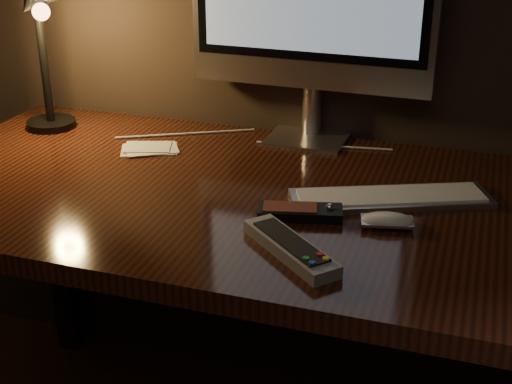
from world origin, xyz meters
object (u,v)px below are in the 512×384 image
(desk, at_px, (286,237))
(desk_lamp, at_px, (39,19))
(mouse, at_px, (387,222))
(media_remote, at_px, (300,212))
(tv_remote, at_px, (290,247))
(keyboard, at_px, (391,197))

(desk, distance_m, desk_lamp, 0.76)
(mouse, xyz_separation_m, media_remote, (-0.16, -0.01, 0.00))
(mouse, distance_m, tv_remote, 0.21)
(mouse, relative_size, desk_lamp, 0.23)
(keyboard, bearing_deg, media_remote, -163.45)
(mouse, height_order, desk_lamp, desk_lamp)
(tv_remote, xyz_separation_m, desk_lamp, (-0.72, 0.41, 0.26))
(desk, bearing_deg, media_remote, -65.71)
(media_remote, bearing_deg, tv_remote, -95.48)
(keyboard, height_order, desk_lamp, desk_lamp)
(desk_lamp, bearing_deg, keyboard, -6.48)
(mouse, relative_size, media_remote, 0.57)
(desk, relative_size, media_remote, 9.70)
(desk, xyz_separation_m, keyboard, (0.22, -0.03, 0.14))
(keyboard, relative_size, tv_remote, 1.92)
(media_remote, bearing_deg, desk_lamp, 145.10)
(mouse, xyz_separation_m, desk_lamp, (-0.86, 0.26, 0.27))
(tv_remote, bearing_deg, desk, 148.65)
(mouse, bearing_deg, media_remote, 172.05)
(mouse, distance_m, desk_lamp, 0.94)
(keyboard, xyz_separation_m, tv_remote, (-0.13, -0.27, 0.01))
(desk, xyz_separation_m, desk_lamp, (-0.63, 0.11, 0.41))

